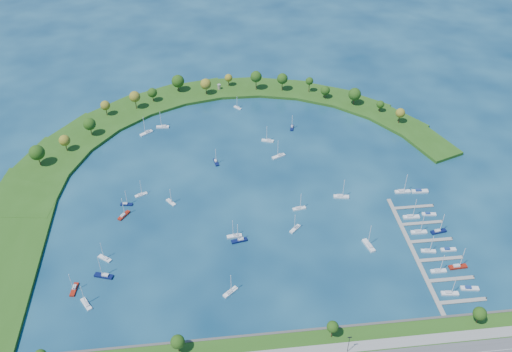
{
  "coord_description": "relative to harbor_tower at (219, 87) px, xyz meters",
  "views": [
    {
      "loc": [
        -22.45,
        -240.14,
        196.72
      ],
      "look_at": [
        5.0,
        5.0,
        4.0
      ],
      "focal_mm": 37.39,
      "sensor_mm": 36.0,
      "label": 1
    }
  ],
  "objects": [
    {
      "name": "docked_boat_6",
      "position": [
        95.94,
        -164.13,
        -3.08
      ],
      "size": [
        8.54,
        2.62,
        12.45
      ],
      "rotation": [
        0.0,
        0.0,
        -0.03
      ],
      "color": "white",
      "rests_on": "ground"
    },
    {
      "name": "moored_boat_7",
      "position": [
        -59.18,
        -124.16,
        -3.15
      ],
      "size": [
        7.04,
        2.94,
        10.03
      ],
      "rotation": [
        0.0,
        0.0,
        6.13
      ],
      "color": "#0A1240",
      "rests_on": "ground"
    },
    {
      "name": "docked_boat_4",
      "position": [
        95.96,
        -177.91,
        -3.13
      ],
      "size": [
        7.61,
        3.22,
        10.84
      ],
      "rotation": [
        0.0,
        0.0,
        -0.16
      ],
      "color": "white",
      "rests_on": "ground"
    },
    {
      "name": "moored_boat_5",
      "position": [
        -5.87,
        -193.24,
        -3.1
      ],
      "size": [
        7.6,
        6.76,
        11.72
      ],
      "rotation": [
        0.0,
        0.0,
        0.68
      ],
      "color": "white",
      "rests_on": "ground"
    },
    {
      "name": "moored_boat_18",
      "position": [
        -34.4,
        -125.29,
        -3.14
      ],
      "size": [
        5.77,
        6.86,
        10.38
      ],
      "rotation": [
        0.0,
        0.0,
        5.35
      ],
      "color": "white",
      "rests_on": "ground"
    },
    {
      "name": "docked_boat_3",
      "position": [
        106.43,
        -189.88,
        -3.06
      ],
      "size": [
        9.1,
        2.86,
        13.25
      ],
      "rotation": [
        0.0,
        0.0,
        0.04
      ],
      "color": "maroon",
      "rests_on": "ground"
    },
    {
      "name": "docked_boat_1",
      "position": [
        106.4,
        -203.53,
        -3.37
      ],
      "size": [
        8.64,
        3.54,
        1.71
      ],
      "rotation": [
        0.0,
        0.0,
        -0.15
      ],
      "color": "white",
      "rests_on": "ground"
    },
    {
      "name": "moored_boat_16",
      "position": [
        -7.18,
        -90.11,
        -3.13
      ],
      "size": [
        3.47,
        7.64,
        10.85
      ],
      "rotation": [
        0.0,
        0.0,
        4.91
      ],
      "color": "#0A1240",
      "rests_on": "ground"
    },
    {
      "name": "docked_boat_5",
      "position": [
        106.41,
        -178.11,
        -3.42
      ],
      "size": [
        7.84,
        2.43,
        1.59
      ],
      "rotation": [
        0.0,
        0.0,
        -0.03
      ],
      "color": "white",
      "rests_on": "ground"
    },
    {
      "name": "moored_boat_8",
      "position": [
        62.09,
        -131.19,
        -3.07
      ],
      "size": [
        9.03,
        3.91,
        12.84
      ],
      "rotation": [
        0.0,
        0.0,
        6.11
      ],
      "color": "white",
      "rests_on": "ground"
    },
    {
      "name": "moored_boat_9",
      "position": [
        32.36,
        -88.35,
        -3.07
      ],
      "size": [
        8.98,
        5.89,
        12.87
      ],
      "rotation": [
        0.0,
        0.0,
        3.57
      ],
      "color": "white",
      "rests_on": "ground"
    },
    {
      "name": "moored_boat_11",
      "position": [
        -51.5,
        -116.8,
        -3.14
      ],
      "size": [
        7.31,
        4.75,
        10.47
      ],
      "rotation": [
        0.0,
        0.0,
        0.42
      ],
      "color": "white",
      "rests_on": "ground"
    },
    {
      "name": "moored_boat_12",
      "position": [
        46.11,
        -56.43,
        -3.14
      ],
      "size": [
        3.66,
        7.38,
        10.45
      ],
      "rotation": [
        0.0,
        0.0,
        4.47
      ],
      "color": "#0A1240",
      "rests_on": "ground"
    },
    {
      "name": "moored_boat_1",
      "position": [
        11.75,
        -26.21,
        -3.16
      ],
      "size": [
        5.6,
        5.95,
        9.39
      ],
      "rotation": [
        0.0,
        0.0,
        2.3
      ],
      "color": "white",
      "rests_on": "ground"
    },
    {
      "name": "moored_boat_4",
      "position": [
        -65.79,
        -176.51,
        -3.05
      ],
      "size": [
        9.55,
        5.31,
        13.53
      ],
      "rotation": [
        0.0,
        0.0,
        2.83
      ],
      "color": "#0A1240",
      "rests_on": "ground"
    },
    {
      "name": "moored_boat_6",
      "position": [
        31.54,
        -154.34,
        -3.13
      ],
      "size": [
        6.79,
        6.55,
        10.84
      ],
      "rotation": [
        0.0,
        0.0,
        3.89
      ],
      "color": "white",
      "rests_on": "ground"
    },
    {
      "name": "moored_boat_0",
      "position": [
        -78.77,
        -183.36,
        -3.1
      ],
      "size": [
        3.28,
        8.26,
        11.82
      ],
      "rotation": [
        0.0,
        0.0,
        4.58
      ],
      "color": "maroon",
      "rests_on": "ground"
    },
    {
      "name": "breakwater_trees",
      "position": [
        -10.59,
        -29.53,
        6.57
      ],
      "size": [
        240.47,
        95.08,
        14.95
      ],
      "color": "#382314",
      "rests_on": "breakwater"
    },
    {
      "name": "docked_boat_0",
      "position": [
        95.95,
        -205.37,
        -3.1
      ],
      "size": [
        8.28,
        3.22,
        11.85
      ],
      "rotation": [
        0.0,
        0.0,
        -0.12
      ],
      "color": "white",
      "rests_on": "ground"
    },
    {
      "name": "moored_boat_14",
      "position": [
        36.49,
        -138.51,
        -3.12
      ],
      "size": [
        7.7,
        3.3,
        10.95
      ],
      "rotation": [
        0.0,
        0.0,
        0.17
      ],
      "color": "white",
      "rests_on": "ground"
    },
    {
      "name": "docked_boat_9",
      "position": [
        106.41,
        -151.07,
        -3.43
      ],
      "size": [
        7.9,
        3.16,
        1.57
      ],
      "rotation": [
        0.0,
        0.0,
        -0.14
      ],
      "color": "white",
      "rests_on": "ground"
    },
    {
      "name": "breakwater",
      "position": [
        -35.9,
        -67.46,
        -3.01
      ],
      "size": [
        286.74,
        247.64,
        2.0
      ],
      "color": "#275216",
      "rests_on": "ground"
    },
    {
      "name": "moored_boat_19",
      "position": [
        -59.84,
        -133.53,
        -3.09
      ],
      "size": [
        6.63,
        8.01,
        12.06
      ],
      "rotation": [
        0.0,
        0.0,
        0.95
      ],
      "color": "maroon",
      "rests_on": "ground"
    },
    {
      "name": "moored_boat_10",
      "position": [
        -41.01,
        -45.84,
        -3.08
      ],
      "size": [
        8.66,
        3.04,
        12.49
      ],
      "rotation": [
        0.0,
        0.0,
        3.06
      ],
      "color": "white",
      "rests_on": "ground"
    },
    {
      "name": "moored_boat_20",
      "position": [
        -66.58,
        -164.9,
        -3.12
      ],
      "size": [
        7.21,
        6.2,
        10.98
      ],
      "rotation": [
        0.0,
        0.0,
        2.49
      ],
      "color": "white",
      "rests_on": "ground"
    },
    {
      "name": "moored_boat_17",
      "position": [
        66.93,
        -170.97,
        -3.04
      ],
      "size": [
        5.02,
        9.76,
        13.82
      ],
      "rotation": [
        0.0,
        0.0,
        1.84
      ],
      "color": "white",
      "rests_on": "ground"
    },
    {
      "name": "docked_boat_8",
      "position": [
        95.93,
        -152.29,
        -3.06
      ],
      "size": [
        9.02,
        2.75,
        13.16
      ],
      "rotation": [
        0.0,
        0.0,
        -0.03
      ],
      "color": "white",
      "rests_on": "ground"
    },
    {
      "name": "docked_boat_10",
      "position": [
        98.33,
        -130.76,
        -3.06
      ],
      "size": [
        8.93,
        2.65,
        13.07
      ],
      "rotation": [
        0.0,
        0.0,
        -0.02
      ],
      "color": "white",
      "rests_on": "ground"
    },
    {
      "name": "moored_boat_15",
      "position": [
        -71.9,
        -192.96,
        -3.1
      ],
      "size": [
        6.27,
        8.14,
        12.0
      ],
      "rotation": [
        0.0,
        0.0,
        2.13
      ],
      "color": "white",
      "rests_on": "ground"
    },
    {
      "name": "harbor_tower",
      "position": [
        0.0,
        0.0,
        0.0
      ],
      "size": [
        2.6,
        2.6,
        3.9
      ],
      "color": "gray",
      "rests_on": "breakwater"
    },
    {
      "name": "moored_boat_13",
      "position": [
        -0.93,
        -156.28,
        -3.1
      ],
      "size": [
        8.1,
        2.87,
        11.67
      ],
      "rotation": [
        0.0,
        0.0,
        3.22
      ],
      "color": "white",
      "rests_on": "ground"
    },
    {
      "name": "moored_boat_2",
      "position": [
        27.75,
        -70.25,
        -3.11
      ],
      "size": [
        8.2,
        4.42,
        11.62
      ],
      "rotation": [
        0.0,
        0.0,
        2.85
      ],
      "color": "white",
      "rests_on": "ground"
    },
    {
      "name": "moored_boat_21",
      "position": [
        -51.61,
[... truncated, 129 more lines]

